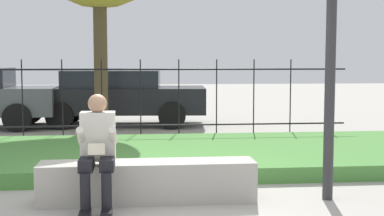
% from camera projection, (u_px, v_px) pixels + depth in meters
% --- Properties ---
extents(ground_plane, '(60.00, 60.00, 0.00)m').
position_uv_depth(ground_plane, '(144.00, 201.00, 6.22)').
color(ground_plane, '#A8A399').
extents(stone_bench, '(2.50, 0.47, 0.47)m').
position_uv_depth(stone_bench, '(148.00, 184.00, 6.21)').
color(stone_bench, '#ADA89E').
rests_on(stone_bench, ground_plane).
extents(person_seated_reader, '(0.42, 0.73, 1.27)m').
position_uv_depth(person_seated_reader, '(97.00, 147.00, 5.84)').
color(person_seated_reader, black).
rests_on(person_seated_reader, ground_plane).
extents(grass_berm, '(10.46, 3.42, 0.22)m').
position_uv_depth(grass_berm, '(142.00, 156.00, 8.60)').
color(grass_berm, '#4C893D').
rests_on(grass_berm, ground_plane).
extents(iron_fence, '(8.46, 0.03, 1.66)m').
position_uv_depth(iron_fence, '(141.00, 99.00, 10.69)').
color(iron_fence, black).
rests_on(iron_fence, ground_plane).
extents(car_parked_center, '(4.40, 2.15, 1.38)m').
position_uv_depth(car_parked_center, '(118.00, 96.00, 13.46)').
color(car_parked_center, black).
rests_on(car_parked_center, ground_plane).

